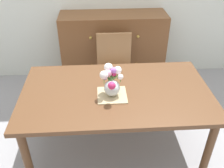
{
  "coord_description": "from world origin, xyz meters",
  "views": [
    {
      "loc": [
        -0.16,
        -1.82,
        2.03
      ],
      "look_at": [
        -0.04,
        -0.07,
        0.85
      ],
      "focal_mm": 39.93,
      "sensor_mm": 36.0,
      "label": 1
    }
  ],
  "objects_px": {
    "chair_far": "(114,66)",
    "flower_vase": "(111,82)",
    "dresser": "(113,49)",
    "dining_table": "(116,98)"
  },
  "relations": [
    {
      "from": "flower_vase",
      "to": "dining_table",
      "type": "bearing_deg",
      "value": 49.14
    },
    {
      "from": "chair_far",
      "to": "flower_vase",
      "type": "height_order",
      "value": "flower_vase"
    },
    {
      "from": "dresser",
      "to": "flower_vase",
      "type": "xyz_separation_m",
      "value": [
        -0.11,
        -1.38,
        0.37
      ]
    },
    {
      "from": "chair_far",
      "to": "flower_vase",
      "type": "xyz_separation_m",
      "value": [
        -0.09,
        -0.89,
        0.35
      ]
    },
    {
      "from": "dresser",
      "to": "flower_vase",
      "type": "relative_size",
      "value": 5.32
    },
    {
      "from": "flower_vase",
      "to": "chair_far",
      "type": "bearing_deg",
      "value": 83.91
    },
    {
      "from": "flower_vase",
      "to": "dresser",
      "type": "bearing_deg",
      "value": 85.38
    },
    {
      "from": "dining_table",
      "to": "dresser",
      "type": "height_order",
      "value": "dresser"
    },
    {
      "from": "dining_table",
      "to": "chair_far",
      "type": "relative_size",
      "value": 1.9
    },
    {
      "from": "dresser",
      "to": "flower_vase",
      "type": "distance_m",
      "value": 1.44
    }
  ]
}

